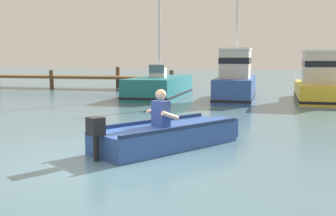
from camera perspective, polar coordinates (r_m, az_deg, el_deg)
The scene contains 6 objects.
ground_plane at distance 7.33m, azimuth -9.12°, elevation -7.14°, with size 120.00×120.00×0.00m, color slate.
wooden_dock at distance 25.46m, azimuth -15.54°, elevation 4.30°, with size 15.51×1.64×1.29m.
rowboat_with_person at distance 8.14m, azimuth 0.15°, elevation -3.83°, with size 2.69×3.34×1.19m.
moored_boat_teal at distance 18.75m, azimuth -1.10°, elevation 2.99°, with size 2.13×5.58×4.81m.
moored_boat_blue at distance 17.47m, azimuth 9.67°, elevation 3.81°, with size 1.64×4.94×4.33m.
moored_boat_yellow at distance 18.04m, azimuth 21.04°, elevation 3.39°, with size 2.14×4.78×2.14m.
Camera 1 is at (2.73, -6.57, 1.79)m, focal length 42.70 mm.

